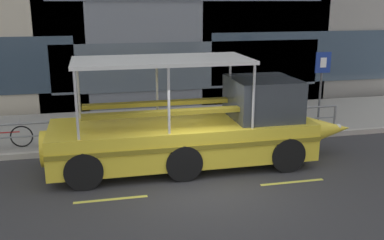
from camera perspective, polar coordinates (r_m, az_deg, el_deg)
name	(u,v)px	position (r m, az deg, el deg)	size (l,w,h in m)	color
ground_plane	(202,184)	(11.82, 1.26, -8.28)	(120.00, 120.00, 0.00)	#333335
sidewalk	(167,124)	(16.96, -3.29, -0.57)	(32.00, 4.80, 0.18)	#99968E
curb_edge	(179,144)	(14.62, -1.68, -3.18)	(32.00, 0.18, 0.18)	#B2ADA3
lane_centreline	(206,190)	(11.44, 1.78, -9.10)	(25.80, 0.12, 0.01)	#DBD64C
curb_guardrail	(178,122)	(14.75, -1.82, -0.27)	(11.72, 0.09, 0.87)	gray
parking_sign	(322,76)	(17.02, 16.46, 5.54)	(0.60, 0.12, 2.71)	#4C4F54
leaned_bicycle	(4,137)	(15.08, -23.16, -2.01)	(1.74, 0.46, 0.96)	black
duck_tour_boat	(201,130)	(12.86, 1.22, -1.27)	(9.34, 2.48, 3.17)	yellow
pedestrian_near_bow	(269,94)	(17.01, 9.90, 3.31)	(0.46, 0.33, 1.78)	#1E2338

